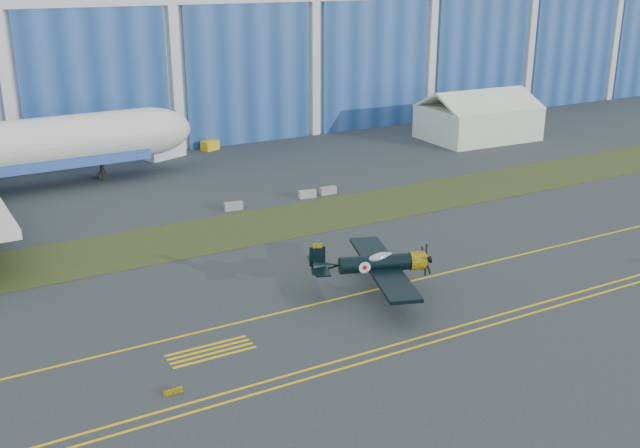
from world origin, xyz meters
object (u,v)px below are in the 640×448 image
shipping_container (165,149)px  tug (210,145)px  tent (478,114)px  warbird (376,263)px

shipping_container → tug: 7.20m
tent → shipping_container: 46.86m
warbird → shipping_container: size_ratio=2.91×
warbird → tent: tent is taller
warbird → shipping_container: bearing=109.3°
tent → warbird: bearing=-136.4°
shipping_container → tug: bearing=-10.8°
shipping_container → tent: bearing=-35.7°
warbird → shipping_container: warbird is taller
shipping_container → warbird: bearing=-111.0°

